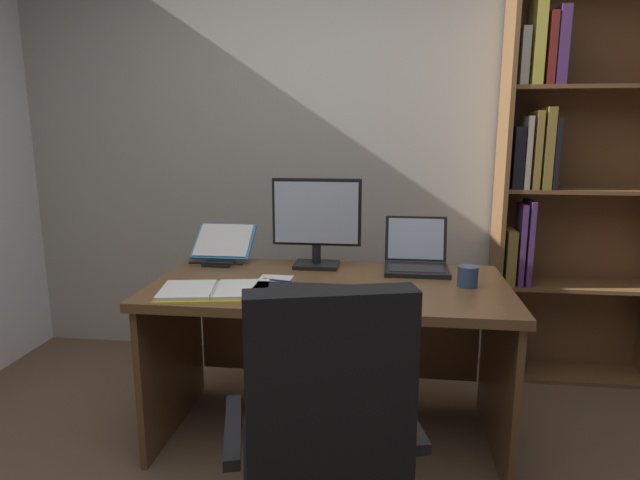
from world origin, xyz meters
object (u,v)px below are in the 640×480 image
desk (331,320)px  office_chair (325,461)px  reading_stand_with_book (223,244)px  pen (277,280)px  notepad (273,282)px  computer_mouse (374,291)px  coffee_mug (468,276)px  bookshelf (563,185)px  keyboard (303,290)px  laptop (416,259)px  monitor (317,223)px  open_binder (215,291)px

desk → office_chair: (0.08, -0.92, -0.12)m
reading_stand_with_book → pen: bearing=-46.0°
office_chair → notepad: (-0.33, 0.80, 0.33)m
computer_mouse → coffee_mug: coffee_mug is taller
desk → notepad: notepad is taller
bookshelf → keyboard: bearing=-142.9°
bookshelf → pen: 1.73m
reading_stand_with_book → laptop: bearing=-3.3°
laptop → coffee_mug: size_ratio=3.34×
monitor → laptop: size_ratio=1.45×
desk → reading_stand_with_book: bearing=156.7°
keyboard → desk: bearing=69.1°
bookshelf → computer_mouse: 1.46m
monitor → coffee_mug: monitor is taller
desk → monitor: bearing=116.1°
desk → laptop: laptop is taller
laptop → coffee_mug: bearing=-51.4°
open_binder → pen: bearing=27.6°
desk → bookshelf: 1.54m
computer_mouse → keyboard: bearing=180.0°
bookshelf → coffee_mug: bearing=-127.0°
bookshelf → notepad: 1.74m
office_chair → keyboard: size_ratio=2.42×
keyboard → laptop: bearing=42.3°
pen → laptop: bearing=27.0°
open_binder → notepad: size_ratio=2.40×
office_chair → computer_mouse: office_chair is taller
bookshelf → open_binder: 2.01m
notepad → monitor: bearing=63.6°
bookshelf → office_chair: size_ratio=2.17×
monitor → computer_mouse: (0.30, -0.44, -0.20)m
computer_mouse → reading_stand_with_book: (-0.80, 0.51, 0.07)m
reading_stand_with_book → notepad: (0.34, -0.38, -0.08)m
notepad → pen: 0.02m
bookshelf → notepad: size_ratio=10.52×
desk → notepad: size_ratio=7.58×
computer_mouse → bookshelf: bearing=44.5°
monitor → reading_stand_with_book: monitor is taller
pen → keyboard: bearing=-43.2°
bookshelf → pen: bearing=-149.1°
pen → notepad: bearing=180.0°
laptop → open_binder: 0.99m
laptop → reading_stand_with_book: bearing=176.7°
keyboard → office_chair: bearing=-75.7°
laptop → coffee_mug: (0.21, -0.26, -0.01)m
reading_stand_with_book → open_binder: reading_stand_with_book is taller
computer_mouse → desk: bearing=129.5°
notepad → reading_stand_with_book: bearing=132.4°
keyboard → coffee_mug: coffee_mug is taller
office_chair → desk: bearing=79.7°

